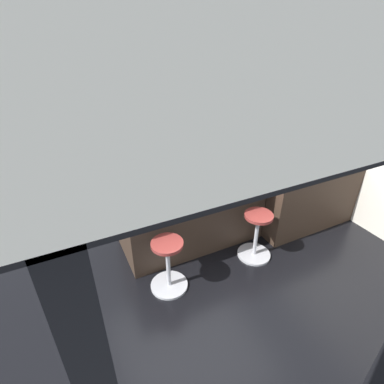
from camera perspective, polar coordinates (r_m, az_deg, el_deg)
ground_plane at (r=4.33m, az=-0.69°, el=-9.59°), size 7.17×7.17×0.00m
interior_partition_left at (r=5.22m, az=26.63°, el=11.70°), size 0.15×5.52×2.78m
sink_cabinet at (r=5.10m, az=24.64°, el=0.36°), size 2.46×0.60×1.21m
oven_range at (r=6.09m, az=13.67°, el=6.80°), size 0.60×0.61×0.90m
kitchen_island at (r=4.15m, az=-0.59°, el=-3.32°), size 1.95×1.12×0.95m
stool_by_window at (r=4.02m, az=12.11°, el=-8.33°), size 0.44×0.44×0.66m
stool_middle at (r=3.53m, az=-4.55°, el=-13.96°), size 0.44×0.44×0.66m
cutting_board at (r=3.89m, az=0.23°, el=2.50°), size 0.36×0.24×0.02m
apple_yellow at (r=3.95m, az=1.08°, el=3.80°), size 0.08×0.08×0.08m
apple_red at (r=3.87m, az=-1.04°, el=3.14°), size 0.08×0.08×0.08m
apple_green at (r=3.79m, az=-1.31°, el=2.55°), size 0.08×0.08×0.08m
water_bottle at (r=3.80m, az=-6.86°, el=3.44°), size 0.06×0.06×0.31m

